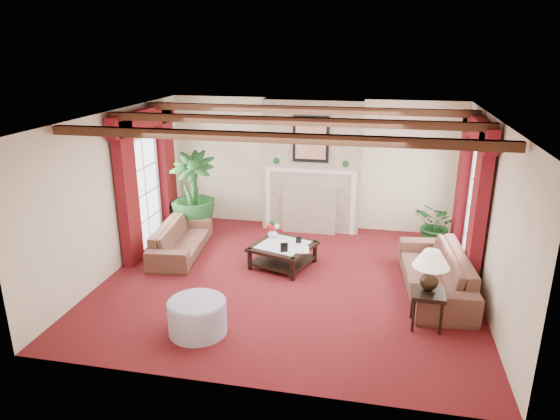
% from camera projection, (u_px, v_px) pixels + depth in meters
% --- Properties ---
extents(floor, '(6.00, 6.00, 0.00)m').
position_uv_depth(floor, '(288.00, 281.00, 8.27)').
color(floor, '#460C0E').
rests_on(floor, ground).
extents(ceiling, '(6.00, 6.00, 0.00)m').
position_uv_depth(ceiling, '(289.00, 117.00, 7.42)').
color(ceiling, white).
rests_on(ceiling, floor).
extents(back_wall, '(6.00, 0.02, 2.70)m').
position_uv_depth(back_wall, '(313.00, 164.00, 10.40)').
color(back_wall, beige).
rests_on(back_wall, ground).
extents(left_wall, '(0.02, 5.50, 2.70)m').
position_uv_depth(left_wall, '(115.00, 193.00, 8.41)').
color(left_wall, beige).
rests_on(left_wall, ground).
extents(right_wall, '(0.02, 5.50, 2.70)m').
position_uv_depth(right_wall, '(491.00, 216.00, 7.27)').
color(right_wall, beige).
rests_on(right_wall, ground).
extents(ceiling_beams, '(6.00, 3.00, 0.12)m').
position_uv_depth(ceiling_beams, '(289.00, 121.00, 7.43)').
color(ceiling_beams, '#3C2213').
rests_on(ceiling_beams, ceiling).
extents(fireplace, '(2.00, 0.52, 2.70)m').
position_uv_depth(fireplace, '(313.00, 99.00, 9.79)').
color(fireplace, tan).
rests_on(fireplace, ground).
extents(french_door_left, '(0.10, 1.10, 2.16)m').
position_uv_depth(french_door_left, '(139.00, 136.00, 9.09)').
color(french_door_left, white).
rests_on(french_door_left, ground).
extents(french_door_right, '(0.10, 1.10, 2.16)m').
position_uv_depth(french_door_right, '(483.00, 150.00, 7.96)').
color(french_door_right, white).
rests_on(french_door_right, ground).
extents(curtains_left, '(0.20, 2.40, 2.55)m').
position_uv_depth(curtains_left, '(143.00, 113.00, 8.94)').
color(curtains_left, '#550E0B').
rests_on(curtains_left, ground).
extents(curtains_right, '(0.20, 2.40, 2.55)m').
position_uv_depth(curtains_right, '(479.00, 123.00, 7.85)').
color(curtains_right, '#550E0B').
rests_on(curtains_right, ground).
extents(sofa_left, '(2.04, 0.96, 0.75)m').
position_uv_depth(sofa_left, '(181.00, 235.00, 9.24)').
color(sofa_left, '#370F1B').
rests_on(sofa_left, ground).
extents(sofa_right, '(2.39, 1.06, 0.89)m').
position_uv_depth(sofa_right, '(436.00, 265.00, 7.80)').
color(sofa_right, '#370F1B').
rests_on(sofa_right, ground).
extents(potted_palm, '(1.13, 1.79, 0.94)m').
position_uv_depth(potted_palm, '(194.00, 210.00, 10.30)').
color(potted_palm, black).
rests_on(potted_palm, ground).
extents(small_plant, '(1.69, 1.69, 0.70)m').
position_uv_depth(small_plant, '(436.00, 230.00, 9.52)').
color(small_plant, black).
rests_on(small_plant, ground).
extents(coffee_table, '(1.22, 1.22, 0.40)m').
position_uv_depth(coffee_table, '(283.00, 255.00, 8.78)').
color(coffee_table, black).
rests_on(coffee_table, ground).
extents(side_table, '(0.49, 0.49, 0.53)m').
position_uv_depth(side_table, '(426.00, 309.00, 6.87)').
color(side_table, black).
rests_on(side_table, ground).
extents(ottoman, '(0.79, 0.79, 0.46)m').
position_uv_depth(ottoman, '(197.00, 317.00, 6.73)').
color(ottoman, '#9190A3').
rests_on(ottoman, ground).
extents(table_lamp, '(0.49, 0.49, 0.63)m').
position_uv_depth(table_lamp, '(430.00, 271.00, 6.69)').
color(table_lamp, black).
rests_on(table_lamp, side_table).
extents(flower_vase, '(0.20, 0.21, 0.18)m').
position_uv_depth(flower_vase, '(273.00, 233.00, 9.01)').
color(flower_vase, silver).
rests_on(flower_vase, coffee_table).
extents(book, '(0.24, 0.10, 0.32)m').
position_uv_depth(book, '(295.00, 242.00, 8.42)').
color(book, black).
rests_on(book, coffee_table).
extents(photo_frame_a, '(0.13, 0.06, 0.17)m').
position_uv_depth(photo_frame_a, '(284.00, 248.00, 8.37)').
color(photo_frame_a, black).
rests_on(photo_frame_a, coffee_table).
extents(photo_frame_b, '(0.10, 0.04, 0.13)m').
position_uv_depth(photo_frame_b, '(299.00, 240.00, 8.75)').
color(photo_frame_b, black).
rests_on(photo_frame_b, coffee_table).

